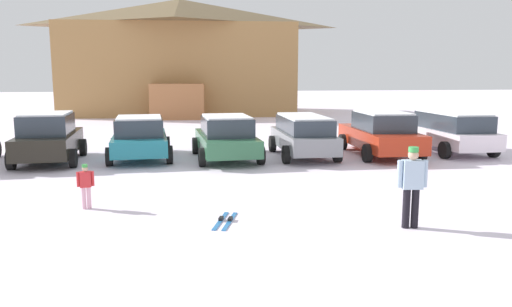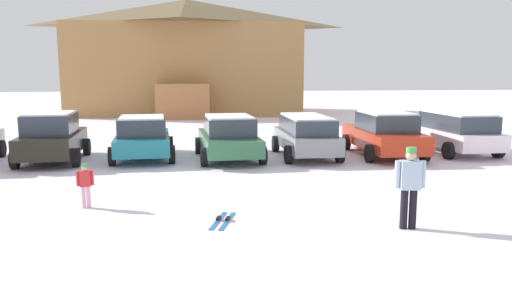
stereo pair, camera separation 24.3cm
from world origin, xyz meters
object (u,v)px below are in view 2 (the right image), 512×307
(parked_black_sedan, at_px, (52,137))
(parked_grey_wagon, at_px, (306,134))
(skier_adult_in_blue_parka, at_px, (410,183))
(skier_child_in_red_jacket, at_px, (85,183))
(ski_lodge, at_px, (187,56))
(parked_white_suv, at_px, (456,131))
(parked_red_sedan, at_px, (384,133))
(pair_of_skis, at_px, (223,220))
(parked_teal_hatchback, at_px, (143,137))
(parked_green_coupe, at_px, (229,137))

(parked_black_sedan, distance_m, parked_grey_wagon, 9.13)
(parked_grey_wagon, height_order, skier_adult_in_blue_parka, skier_adult_in_blue_parka)
(parked_black_sedan, relative_size, skier_child_in_red_jacket, 3.98)
(ski_lodge, xyz_separation_m, skier_child_in_red_jacket, (-1.94, -28.15, -3.79))
(skier_child_in_red_jacket, bearing_deg, parked_white_suv, 27.59)
(parked_black_sedan, height_order, parked_white_suv, parked_black_sedan)
(ski_lodge, xyz_separation_m, parked_red_sedan, (7.70, -21.77, -3.54))
(pair_of_skis, bearing_deg, skier_child_in_red_jacket, 155.23)
(parked_black_sedan, xyz_separation_m, parked_grey_wagon, (9.13, -0.02, -0.03))
(parked_grey_wagon, height_order, parked_white_suv, parked_white_suv)
(parked_teal_hatchback, height_order, parked_green_coupe, parked_green_coupe)
(parked_teal_hatchback, relative_size, parked_grey_wagon, 0.95)
(parked_grey_wagon, xyz_separation_m, pair_of_skis, (-3.53, -7.88, -0.83))
(parked_red_sedan, bearing_deg, ski_lodge, 109.49)
(skier_adult_in_blue_parka, bearing_deg, ski_lodge, 99.07)
(parked_teal_hatchback, bearing_deg, parked_green_coupe, -8.06)
(ski_lodge, relative_size, parked_grey_wagon, 4.03)
(parked_black_sedan, relative_size, parked_grey_wagon, 0.94)
(parked_teal_hatchback, distance_m, skier_adult_in_blue_parka, 11.04)
(parked_grey_wagon, relative_size, parked_white_suv, 1.03)
(ski_lodge, relative_size, parked_white_suv, 4.13)
(skier_adult_in_blue_parka, bearing_deg, parked_white_suv, 57.03)
(parked_black_sedan, distance_m, pair_of_skis, 9.72)
(parked_red_sedan, bearing_deg, skier_child_in_red_jacket, -146.54)
(parked_teal_hatchback, xyz_separation_m, parked_green_coupe, (3.12, -0.44, 0.02))
(parked_grey_wagon, bearing_deg, parked_green_coupe, -177.23)
(skier_adult_in_blue_parka, height_order, pair_of_skis, skier_adult_in_blue_parka)
(parked_teal_hatchback, height_order, parked_grey_wagon, parked_teal_hatchback)
(parked_red_sedan, bearing_deg, parked_black_sedan, 179.61)
(parked_white_suv, distance_m, skier_child_in_red_jacket, 14.29)
(ski_lodge, xyz_separation_m, parked_white_suv, (10.72, -21.53, -3.51))
(parked_green_coupe, bearing_deg, ski_lodge, 94.71)
(skier_adult_in_blue_parka, height_order, skier_child_in_red_jacket, skier_adult_in_blue_parka)
(parked_red_sedan, distance_m, skier_adult_in_blue_parka, 9.21)
(parked_red_sedan, height_order, pair_of_skis, parked_red_sedan)
(parked_grey_wagon, bearing_deg, ski_lodge, 102.23)
(parked_white_suv, height_order, skier_child_in_red_jacket, parked_white_suv)
(skier_adult_in_blue_parka, bearing_deg, parked_green_coupe, 109.51)
(skier_adult_in_blue_parka, bearing_deg, parked_black_sedan, 136.43)
(parked_green_coupe, bearing_deg, parked_grey_wagon, 2.77)
(parked_grey_wagon, distance_m, pair_of_skis, 8.67)
(parked_teal_hatchback, bearing_deg, ski_lodge, 86.47)
(parked_grey_wagon, bearing_deg, parked_white_suv, 1.69)
(parked_teal_hatchback, distance_m, parked_white_suv, 12.04)
(parked_black_sedan, distance_m, parked_green_coupe, 6.23)
(parked_teal_hatchback, xyz_separation_m, parked_red_sedan, (9.03, -0.36, 0.05))
(ski_lodge, bearing_deg, skier_child_in_red_jacket, -93.95)
(ski_lodge, bearing_deg, skier_adult_in_blue_parka, -80.93)
(parked_black_sedan, relative_size, parked_white_suv, 0.97)
(parked_red_sedan, distance_m, pair_of_skis, 10.22)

